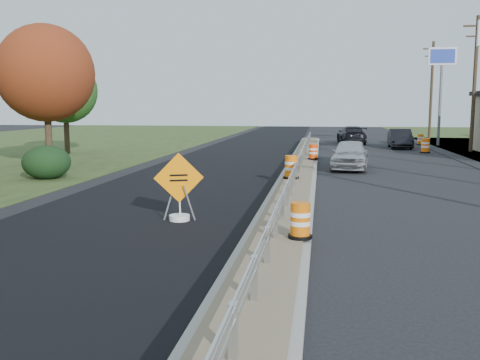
# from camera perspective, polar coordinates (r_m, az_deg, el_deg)

# --- Properties ---
(ground) EXTENTS (140.00, 140.00, 0.00)m
(ground) POSITION_cam_1_polar(r_m,az_deg,el_deg) (16.26, 5.03, -3.53)
(ground) COLOR black
(ground) RESTS_ON ground
(milled_overlay) EXTENTS (7.20, 120.00, 0.01)m
(milled_overlay) POSITION_cam_1_polar(r_m,az_deg,el_deg) (26.65, -3.06, 0.97)
(milled_overlay) COLOR black
(milled_overlay) RESTS_ON ground
(median) EXTENTS (1.60, 55.00, 0.23)m
(median) POSITION_cam_1_polar(r_m,az_deg,el_deg) (24.13, 6.25, 0.46)
(median) COLOR gray
(median) RESTS_ON ground
(guardrail) EXTENTS (0.10, 46.15, 0.72)m
(guardrail) POSITION_cam_1_polar(r_m,az_deg,el_deg) (25.05, 6.36, 2.15)
(guardrail) COLOR silver
(guardrail) RESTS_ON median
(pylon_sign_north) EXTENTS (2.20, 0.30, 7.90)m
(pylon_sign_north) POSITION_cam_1_polar(r_m,az_deg,el_deg) (47.00, 20.73, 11.37)
(pylon_sign_north) COLOR slate
(pylon_sign_north) RESTS_ON ground
(utility_pole_nmid) EXTENTS (1.90, 0.26, 9.40)m
(utility_pole_nmid) POSITION_cam_1_polar(r_m,az_deg,el_deg) (41.31, 23.74, 9.62)
(utility_pole_nmid) COLOR #473523
(utility_pole_nmid) RESTS_ON ground
(utility_pole_north) EXTENTS (1.90, 0.26, 9.40)m
(utility_pole_north) POSITION_cam_1_polar(r_m,az_deg,el_deg) (55.93, 19.75, 9.19)
(utility_pole_north) COLOR #473523
(utility_pole_north) RESTS_ON ground
(hedge_north) EXTENTS (2.09, 2.09, 1.52)m
(hedge_north) POSITION_cam_1_polar(r_m,az_deg,el_deg) (25.09, -19.94, 1.81)
(hedge_north) COLOR black
(hedge_north) RESTS_ON ground
(tree_near_red) EXTENTS (4.95, 4.95, 7.35)m
(tree_near_red) POSITION_cam_1_polar(r_m,az_deg,el_deg) (29.49, -20.03, 10.63)
(tree_near_red) COLOR #473523
(tree_near_red) RESTS_ON ground
(tree_near_back) EXTENTS (4.29, 4.29, 6.37)m
(tree_near_back) POSITION_cam_1_polar(r_m,az_deg,el_deg) (37.94, -18.18, 9.01)
(tree_near_back) COLOR #473523
(tree_near_back) RESTS_ON ground
(caution_sign) EXTENTS (1.32, 0.58, 1.93)m
(caution_sign) POSITION_cam_1_polar(r_m,az_deg,el_deg) (15.12, -6.50, -2.53)
(caution_sign) COLOR white
(caution_sign) RESTS_ON ground
(barrel_median_near) EXTENTS (0.56, 0.56, 0.82)m
(barrel_median_near) POSITION_cam_1_polar(r_m,az_deg,el_deg) (12.22, 6.45, -4.39)
(barrel_median_near) COLOR black
(barrel_median_near) RESTS_ON median
(barrel_median_mid) EXTENTS (0.65, 0.65, 0.96)m
(barrel_median_mid) POSITION_cam_1_polar(r_m,az_deg,el_deg) (22.20, 5.48, 1.33)
(barrel_median_mid) COLOR black
(barrel_median_mid) RESTS_ON median
(barrel_median_far) EXTENTS (0.59, 0.59, 0.86)m
(barrel_median_far) POSITION_cam_1_polar(r_m,az_deg,el_deg) (30.37, 7.81, 2.96)
(barrel_median_far) COLOR black
(barrel_median_far) RESTS_ON median
(barrel_shoulder_mid) EXTENTS (0.69, 0.69, 1.01)m
(barrel_shoulder_mid) POSITION_cam_1_polar(r_m,az_deg,el_deg) (39.09, 19.16, 3.45)
(barrel_shoulder_mid) COLOR black
(barrel_shoulder_mid) RESTS_ON ground
(barrel_shoulder_far) EXTENTS (0.61, 0.61, 0.89)m
(barrel_shoulder_far) POSITION_cam_1_polar(r_m,az_deg,el_deg) (47.26, 18.69, 4.09)
(barrel_shoulder_far) COLOR black
(barrel_shoulder_far) RESTS_ON ground
(car_silver) EXTENTS (2.21, 4.61, 1.52)m
(car_silver) POSITION_cam_1_polar(r_m,az_deg,el_deg) (27.94, 11.66, 2.69)
(car_silver) COLOR silver
(car_silver) RESTS_ON ground
(car_dark_mid) EXTENTS (1.70, 4.53, 1.48)m
(car_dark_mid) POSITION_cam_1_polar(r_m,az_deg,el_deg) (43.07, 16.71, 4.26)
(car_dark_mid) COLOR black
(car_dark_mid) RESTS_ON ground
(car_dark_far) EXTENTS (2.49, 5.34, 1.51)m
(car_dark_far) POSITION_cam_1_polar(r_m,az_deg,el_deg) (47.36, 11.81, 4.75)
(car_dark_far) COLOR black
(car_dark_far) RESTS_ON ground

